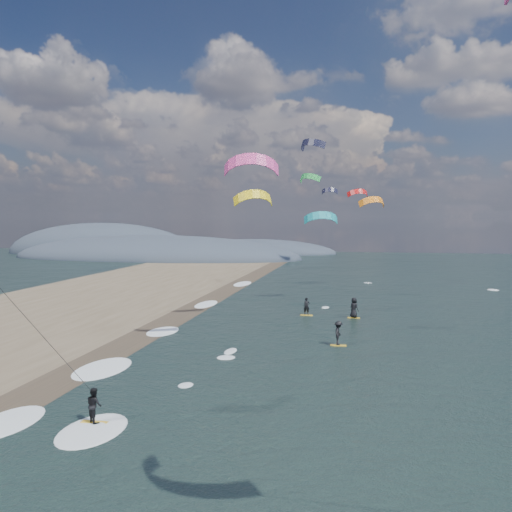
# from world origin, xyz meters

# --- Properties ---
(wet_sand_strip) EXTENTS (3.00, 240.00, 0.00)m
(wet_sand_strip) POSITION_xyz_m (-12.00, 10.00, 0.00)
(wet_sand_strip) COLOR #382D23
(wet_sand_strip) RESTS_ON ground
(coastal_hills) EXTENTS (80.00, 41.00, 15.00)m
(coastal_hills) POSITION_xyz_m (-44.84, 107.86, 0.00)
(coastal_hills) COLOR #3D4756
(coastal_hills) RESTS_ON ground
(far_kitesurfers) EXTENTS (5.35, 12.59, 1.83)m
(far_kitesurfers) POSITION_xyz_m (2.45, 29.49, 0.88)
(far_kitesurfers) COLOR yellow
(far_kitesurfers) RESTS_ON ground
(bg_kite_field) EXTENTS (13.61, 70.91, 9.81)m
(bg_kite_field) POSITION_xyz_m (-0.79, 52.40, 12.93)
(bg_kite_field) COLOR orange
(bg_kite_field) RESTS_ON ground
(shoreline_surf) EXTENTS (2.40, 79.40, 0.11)m
(shoreline_surf) POSITION_xyz_m (-10.80, 14.75, 0.00)
(shoreline_surf) COLOR white
(shoreline_surf) RESTS_ON ground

